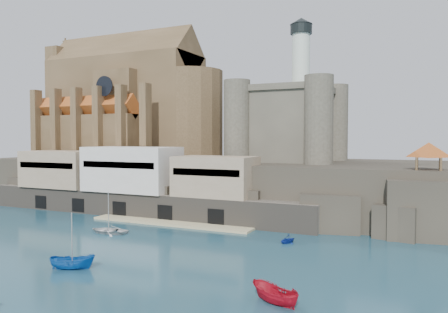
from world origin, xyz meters
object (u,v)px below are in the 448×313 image
pavilion (429,152)px  church (130,108)px  castle_keep (289,120)px  boat_2 (72,269)px

pavilion → church: bearing=166.5°
church → pavilion: (66.13, -15.85, -9.40)m
church → pavilion: 68.65m
castle_keep → pavilion: castle_keep is taller
church → castle_keep: bearing=-1.1°
church → pavilion: bearing=-13.5°
castle_keep → pavilion: 30.50m
castle_keep → boat_2: size_ratio=5.76×
pavilion → boat_2: size_ratio=1.26×
boat_2 → pavilion: bearing=-73.0°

